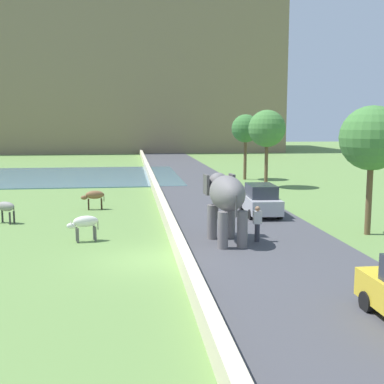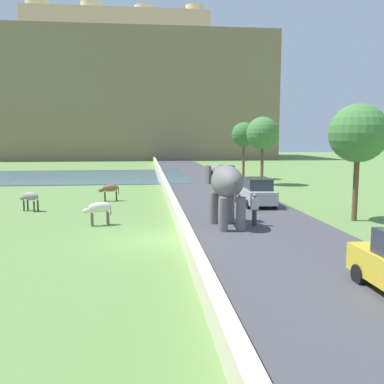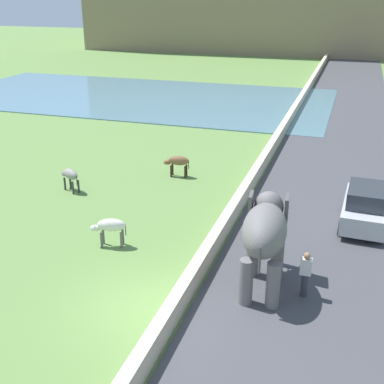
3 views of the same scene
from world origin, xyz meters
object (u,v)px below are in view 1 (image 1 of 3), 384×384
Objects in this scene: elephant at (226,197)px; car_silver at (260,200)px; cow_grey at (5,208)px; cow_white at (84,223)px; person_beside_elephant at (257,223)px; cow_brown at (94,196)px.

elephant is 0.87× the size of car_silver.
car_silver is 2.96× the size of cow_grey.
person_beside_elephant is at bearing -9.22° from cow_white.
cow_grey is 5.61m from cow_brown.
person_beside_elephant is 1.16× the size of cow_brown.
cow_brown and cow_white have the same top height.
cow_brown is (-7.64, 9.35, -0.04)m from person_beside_elephant.
cow_white is at bearing -152.21° from car_silver.
car_silver is at bearing -19.00° from cow_brown.
person_beside_elephant is 6.36m from car_silver.
cow_white is (-9.28, -4.89, -0.06)m from car_silver.
car_silver is 13.75m from cow_grey.
cow_grey is 6.38m from cow_white.
car_silver reaches higher than cow_grey.
cow_brown is at bearing 91.00° from cow_white.
person_beside_elephant is 13.29m from cow_grey.
person_beside_elephant reaches higher than cow_brown.
person_beside_elephant is at bearing -25.74° from cow_grey.
car_silver is at bearing 61.99° from elephant.
car_silver is 9.96m from cow_brown.
elephant reaches higher than cow_white.
cow_white is at bearing 170.78° from person_beside_elephant.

